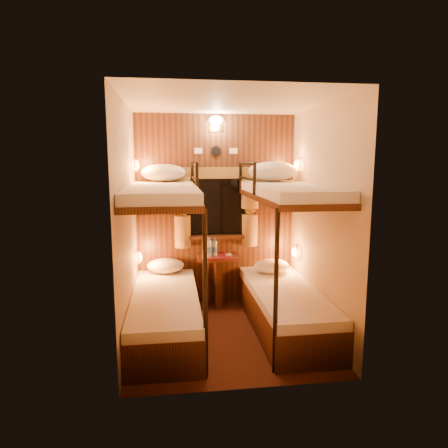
{
  "coord_description": "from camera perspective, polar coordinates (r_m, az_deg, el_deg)",
  "views": [
    {
      "loc": [
        -0.56,
        -3.99,
        1.84
      ],
      "look_at": [
        -0.01,
        0.15,
        1.17
      ],
      "focal_mm": 32.0,
      "sensor_mm": 36.0,
      "label": 1
    }
  ],
  "objects": [
    {
      "name": "bottle_right",
      "position": [
        4.97,
        -1.34,
        -3.53
      ],
      "size": [
        0.07,
        0.07,
        0.23
      ],
      "rotation": [
        0.0,
        0.0,
        -0.31
      ],
      "color": "#99BFE5",
      "rests_on": "table"
    },
    {
      "name": "pillow_upper_left",
      "position": [
        4.81,
        -8.67,
        7.27
      ],
      "size": [
        0.52,
        0.37,
        0.21
      ],
      "primitive_type": "ellipsoid",
      "color": "white",
      "rests_on": "bunk_left"
    },
    {
      "name": "ceiling",
      "position": [
        4.07,
        0.49,
        17.07
      ],
      "size": [
        2.1,
        2.1,
        0.0
      ],
      "primitive_type": "plane",
      "rotation": [
        3.14,
        0.0,
        0.0
      ],
      "color": "silver",
      "rests_on": "wall_back"
    },
    {
      "name": "reading_lamps",
      "position": [
        4.76,
        -0.71,
        1.91
      ],
      "size": [
        2.0,
        0.2,
        1.25
      ],
      "color": "orange",
      "rests_on": "wall_left"
    },
    {
      "name": "curtains",
      "position": [
        5.02,
        -1.08,
        2.57
      ],
      "size": [
        1.1,
        0.22,
        1.0
      ],
      "color": "olive",
      "rests_on": "back_panel"
    },
    {
      "name": "back_panel",
      "position": [
        5.09,
        -1.16,
        1.94
      ],
      "size": [
        2.0,
        0.03,
        2.4
      ],
      "primitive_type": "cube",
      "color": "#321E0E",
      "rests_on": "floor"
    },
    {
      "name": "wall_left",
      "position": [
        4.06,
        -13.64,
        -0.17
      ],
      "size": [
        0.0,
        2.4,
        2.4
      ],
      "primitive_type": "plane",
      "rotation": [
        1.57,
        0.0,
        1.57
      ],
      "color": "#C6B293",
      "rests_on": "floor"
    },
    {
      "name": "sachet_a",
      "position": [
        5.04,
        0.58,
        -4.46
      ],
      "size": [
        0.09,
        0.08,
        0.01
      ],
      "primitive_type": "cube",
      "rotation": [
        0.0,
        0.0,
        0.44
      ],
      "color": "silver",
      "rests_on": "table"
    },
    {
      "name": "floor",
      "position": [
        4.43,
        0.45,
        -15.4
      ],
      "size": [
        2.1,
        2.1,
        0.0
      ],
      "primitive_type": "plane",
      "color": "#3C1A10",
      "rests_on": "ground"
    },
    {
      "name": "pillow_lower_left",
      "position": [
        5.02,
        -8.34,
        -5.89
      ],
      "size": [
        0.45,
        0.32,
        0.18
      ],
      "primitive_type": "ellipsoid",
      "color": "white",
      "rests_on": "bunk_left"
    },
    {
      "name": "back_fixtures",
      "position": [
        5.04,
        -1.15,
        13.78
      ],
      "size": [
        0.54,
        0.09,
        0.48
      ],
      "color": "black",
      "rests_on": "back_panel"
    },
    {
      "name": "wall_front",
      "position": [
        3.06,
        3.22,
        -2.93
      ],
      "size": [
        2.4,
        0.0,
        2.4
      ],
      "primitive_type": "plane",
      "rotation": [
        -1.57,
        0.0,
        0.0
      ],
      "color": "#C6B293",
      "rests_on": "floor"
    },
    {
      "name": "sachet_b",
      "position": [
        5.12,
        0.54,
        -4.24
      ],
      "size": [
        0.08,
        0.07,
        0.01
      ],
      "primitive_type": "cube",
      "rotation": [
        0.0,
        0.0,
        0.2
      ],
      "color": "silver",
      "rests_on": "table"
    },
    {
      "name": "bunk_right",
      "position": [
        4.42,
        8.75,
        -7.79
      ],
      "size": [
        0.72,
        1.9,
        1.82
      ],
      "color": "#321E0E",
      "rests_on": "floor"
    },
    {
      "name": "bottle_left",
      "position": [
        4.92,
        -2.23,
        -3.55
      ],
      "size": [
        0.07,
        0.07,
        0.25
      ],
      "rotation": [
        0.0,
        0.0,
        -0.34
      ],
      "color": "#99BFE5",
      "rests_on": "table"
    },
    {
      "name": "bunk_left",
      "position": [
        4.25,
        -8.44,
        -8.47
      ],
      "size": [
        0.72,
        1.9,
        1.82
      ],
      "color": "#321E0E",
      "rests_on": "floor"
    },
    {
      "name": "table",
      "position": [
        5.07,
        -0.9,
        -7.15
      ],
      "size": [
        0.5,
        0.34,
        0.66
      ],
      "color": "#552213",
      "rests_on": "floor"
    },
    {
      "name": "pillow_lower_right",
      "position": [
        5.0,
        6.78,
        -5.97
      ],
      "size": [
        0.43,
        0.31,
        0.17
      ],
      "primitive_type": "ellipsoid",
      "color": "white",
      "rests_on": "bunk_right"
    },
    {
      "name": "wall_right",
      "position": [
        4.33,
        13.69,
        0.4
      ],
      "size": [
        0.0,
        2.4,
        2.4
      ],
      "primitive_type": "plane",
      "rotation": [
        1.57,
        0.0,
        -1.57
      ],
      "color": "#C6B293",
      "rests_on": "floor"
    },
    {
      "name": "wall_back",
      "position": [
        5.11,
        -1.18,
        1.96
      ],
      "size": [
        2.4,
        0.0,
        2.4
      ],
      "primitive_type": "plane",
      "rotation": [
        1.57,
        0.0,
        0.0
      ],
      "color": "#C6B293",
      "rests_on": "floor"
    },
    {
      "name": "window",
      "position": [
        5.07,
        -1.12,
        1.68
      ],
      "size": [
        1.0,
        0.12,
        0.79
      ],
      "color": "black",
      "rests_on": "back_panel"
    },
    {
      "name": "pillow_upper_right",
      "position": [
        4.87,
        6.93,
        7.5
      ],
      "size": [
        0.59,
        0.42,
        0.23
      ],
      "primitive_type": "ellipsoid",
      "color": "white",
      "rests_on": "bunk_right"
    }
  ]
}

